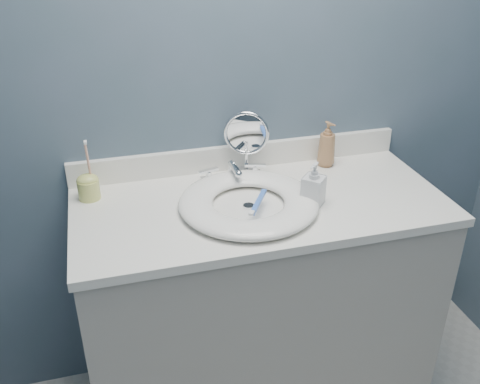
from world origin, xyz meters
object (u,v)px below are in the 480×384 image
object	(u,v)px
soap_bottle_clear	(314,184)
makeup_mirror	(246,140)
soap_bottle_amber	(327,144)
toothbrush_holder	(88,186)

from	to	relation	value
soap_bottle_clear	makeup_mirror	bearing A→B (deg)	162.13
soap_bottle_amber	soap_bottle_clear	distance (m)	0.31
makeup_mirror	soap_bottle_clear	xyz separation A→B (m)	(0.15, -0.27, -0.06)
soap_bottle_amber	toothbrush_holder	bearing A→B (deg)	162.12
soap_bottle_amber	soap_bottle_clear	world-z (taller)	soap_bottle_amber
soap_bottle_clear	soap_bottle_amber	bearing A→B (deg)	102.42
makeup_mirror	soap_bottle_amber	world-z (taller)	makeup_mirror
makeup_mirror	soap_bottle_clear	size ratio (longest dim) A/B	1.63
soap_bottle_clear	toothbrush_holder	bearing A→B (deg)	-154.59
soap_bottle_amber	toothbrush_holder	world-z (taller)	toothbrush_holder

